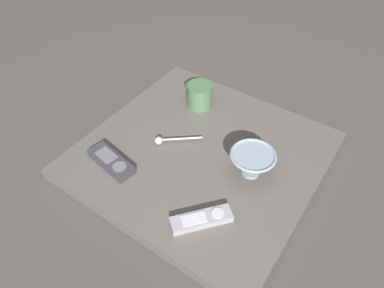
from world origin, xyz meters
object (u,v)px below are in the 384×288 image
Objects in this scene: coffee_mug at (199,95)px; tv_remote_far at (111,161)px; tv_remote_near at (201,219)px; cereal_bowl at (252,162)px; teaspoon at (164,140)px.

tv_remote_far is at bearing -98.32° from coffee_mug.
tv_remote_near is at bearing -2.20° from tv_remote_far.
coffee_mug is at bearing 124.62° from tv_remote_near.
tv_remote_near is (-0.02, -0.21, -0.03)m from cereal_bowl.
teaspoon is (-0.27, -0.05, -0.03)m from cereal_bowl.
teaspoon is 0.30m from tv_remote_near.
cereal_bowl is 0.22m from tv_remote_near.
teaspoon is at bearing 65.15° from tv_remote_far.
cereal_bowl is 0.28m from teaspoon.
coffee_mug reaches higher than cereal_bowl.
teaspoon is (0.02, -0.22, -0.03)m from coffee_mug.
tv_remote_near is at bearing -96.37° from cereal_bowl.
teaspoon is 0.78× the size of tv_remote_near.
tv_remote_far is (-0.32, 0.01, 0.00)m from tv_remote_near.
teaspoon and tv_remote_far have the same top height.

